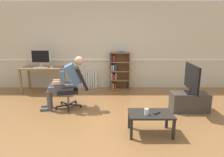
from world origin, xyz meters
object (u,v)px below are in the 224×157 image
(coffee_table, at_px, (151,116))
(office_chair, at_px, (75,86))
(person_seated, at_px, (67,81))
(drinking_glass, at_px, (147,112))
(spare_remote, at_px, (158,113))
(imac_monitor, at_px, (41,57))
(tv_screen, at_px, (192,78))
(radiator, at_px, (86,80))
(computer_mouse, at_px, (52,67))
(tv_stand, at_px, (190,102))
(computer_desk, at_px, (43,71))
(keyboard, at_px, (42,67))
(bookshelf, at_px, (119,71))

(coffee_table, bearing_deg, office_chair, 140.98)
(person_seated, height_order, drinking_glass, person_seated)
(office_chair, distance_m, person_seated, 0.21)
(coffee_table, distance_m, spare_remote, 0.12)
(imac_monitor, relative_size, tv_screen, 0.59)
(radiator, xyz_separation_m, office_chair, (-0.03, -1.69, 0.24))
(computer_mouse, bearing_deg, imac_monitor, 152.07)
(tv_stand, distance_m, coffee_table, 1.49)
(computer_desk, relative_size, computer_mouse, 11.74)
(imac_monitor, relative_size, radiator, 0.78)
(keyboard, bearing_deg, bookshelf, 10.75)
(bookshelf, xyz_separation_m, coffee_table, (0.47, -2.85, -0.25))
(imac_monitor, distance_m, coffee_table, 3.91)
(computer_desk, xyz_separation_m, coffee_table, (2.75, -2.56, -0.32))
(computer_desk, height_order, radiator, computer_desk)
(coffee_table, bearing_deg, radiator, 117.31)
(computer_desk, height_order, tv_screen, tv_screen)
(computer_mouse, distance_m, spare_remote, 3.55)
(radiator, relative_size, tv_stand, 0.89)
(computer_desk, relative_size, drinking_glass, 11.01)
(tv_screen, bearing_deg, keyboard, 76.20)
(radiator, xyz_separation_m, tv_stand, (2.61, -1.93, -0.07))
(keyboard, relative_size, spare_remote, 2.68)
(drinking_glass, bearing_deg, person_seated, 141.72)
(office_chair, bearing_deg, coffee_table, 38.37)
(computer_desk, bearing_deg, spare_remote, -42.09)
(keyboard, xyz_separation_m, radiator, (1.22, 0.53, -0.49))
(computer_desk, relative_size, tv_stand, 1.44)
(bookshelf, bearing_deg, computer_desk, -172.72)
(office_chair, bearing_deg, keyboard, -146.81)
(keyboard, relative_size, radiator, 0.55)
(office_chair, height_order, drinking_glass, office_chair)
(computer_mouse, height_order, tv_stand, computer_mouse)
(computer_desk, xyz_separation_m, bookshelf, (2.29, 0.29, -0.07))
(tv_stand, bearing_deg, person_seated, 175.83)
(bookshelf, distance_m, coffee_table, 2.90)
(bookshelf, bearing_deg, imac_monitor, -174.76)
(bookshelf, xyz_separation_m, drinking_glass, (0.38, -2.92, -0.15))
(radiator, bearing_deg, spare_remote, -61.34)
(computer_desk, relative_size, imac_monitor, 2.07)
(tv_screen, height_order, spare_remote, tv_screen)
(office_chair, height_order, coffee_table, office_chair)
(keyboard, xyz_separation_m, tv_screen, (3.83, -1.40, -0.00))
(computer_mouse, relative_size, drinking_glass, 0.94)
(computer_mouse, distance_m, coffee_table, 3.47)
(computer_mouse, xyz_separation_m, bookshelf, (1.97, 0.41, -0.20))
(bookshelf, xyz_separation_m, radiator, (-1.05, 0.10, -0.30))
(office_chair, height_order, tv_stand, office_chair)
(radiator, height_order, person_seated, person_seated)
(bookshelf, xyz_separation_m, tv_screen, (1.55, -1.83, 0.18))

